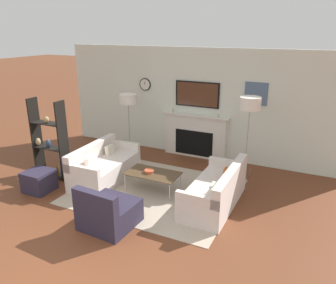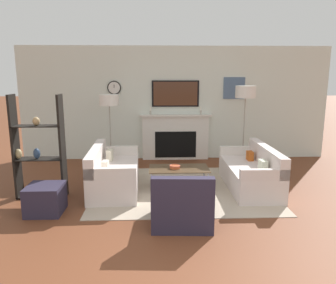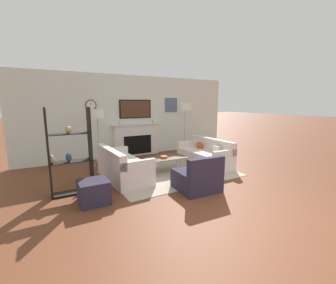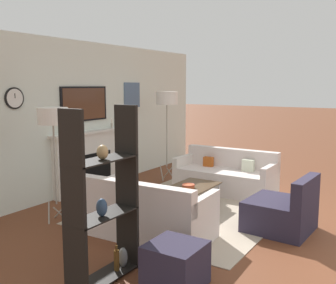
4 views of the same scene
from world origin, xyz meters
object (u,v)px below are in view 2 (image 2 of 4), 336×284
couch_left (113,174)px  shelf_unit (39,151)px  decorative_bowl (175,167)px  floor_lamp_right (246,93)px  coffee_table (179,169)px  floor_lamp_left (109,101)px  armchair (182,206)px  couch_right (251,173)px  ottoman (45,199)px

couch_left → shelf_unit: shelf_unit is taller
decorative_bowl → floor_lamp_right: 2.46m
coffee_table → shelf_unit: bearing=-172.0°
coffee_table → floor_lamp_right: size_ratio=0.59×
decorative_bowl → floor_lamp_right: bearing=41.2°
coffee_table → floor_lamp_left: (-1.40, 1.39, 1.12)m
couch_left → coffee_table: couch_left is taller
decorative_bowl → armchair: bearing=-89.4°
floor_lamp_right → couch_right: bearing=-98.5°
shelf_unit → coffee_table: bearing=8.0°
armchair → ottoman: size_ratio=1.66×
armchair → shelf_unit: bearing=154.0°
armchair → shelf_unit: shelf_unit is taller
shelf_unit → ottoman: 0.92m
decorative_bowl → floor_lamp_left: 2.20m
coffee_table → shelf_unit: (-2.34, -0.33, 0.43)m
couch_right → shelf_unit: size_ratio=1.03×
armchair → floor_lamp_right: (1.59, 2.83, 1.39)m
couch_right → floor_lamp_right: 1.97m
floor_lamp_left → floor_lamp_right: (2.93, 0.00, 0.17)m
coffee_table → decorative_bowl: 0.09m
couch_right → decorative_bowl: bearing=-179.7°
floor_lamp_left → shelf_unit: size_ratio=0.94×
floor_lamp_left → ottoman: 2.78m
shelf_unit → armchair: bearing=-26.0°
shelf_unit → decorative_bowl: bearing=7.9°
armchair → shelf_unit: 2.59m
couch_left → couch_right: couch_left is taller
decorative_bowl → shelf_unit: (-2.26, -0.31, 0.37)m
armchair → floor_lamp_right: size_ratio=0.47×
floor_lamp_right → shelf_unit: 4.32m
couch_right → decorative_bowl: size_ratio=9.09×
armchair → floor_lamp_right: bearing=60.7°
shelf_unit → ottoman: size_ratio=3.37×
floor_lamp_right → shelf_unit: bearing=-156.1°
armchair → coffee_table: 1.44m
coffee_table → decorative_bowl: (-0.07, -0.01, 0.06)m
coffee_table → floor_lamp_right: floor_lamp_right is taller
floor_lamp_left → shelf_unit: (-0.94, -1.72, -0.69)m
coffee_table → ottoman: ottoman is taller
ottoman → floor_lamp_right: bearing=33.5°
couch_left → floor_lamp_right: size_ratio=0.94×
decorative_bowl → shelf_unit: 2.32m
coffee_table → shelf_unit: shelf_unit is taller
armchair → couch_right: bearing=46.0°
floor_lamp_left → decorative_bowl: bearing=-46.7°
couch_left → coffee_table: bearing=0.4°
armchair → ottoman: 2.05m
floor_lamp_right → coffee_table: bearing=-137.8°
shelf_unit → couch_right: bearing=5.0°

